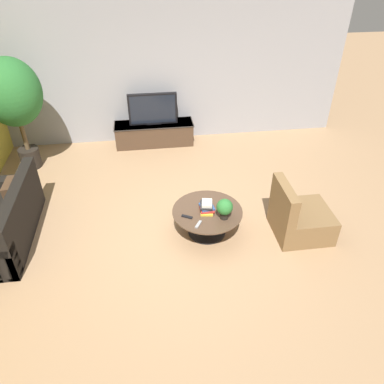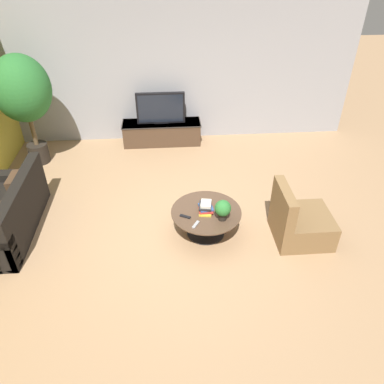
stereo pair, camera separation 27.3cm
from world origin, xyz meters
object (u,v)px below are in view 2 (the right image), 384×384
media_console (162,132)px  potted_plant_tabletop (223,209)px  couch_by_wall (7,215)px  potted_palm_tall (22,92)px  coffee_table (206,218)px  television (161,108)px  armchair_wicker (299,222)px

media_console → potted_plant_tabletop: size_ratio=5.25×
couch_by_wall → potted_palm_tall: 2.35m
coffee_table → couch_by_wall: bearing=174.5°
media_console → television: bearing=-90.0°
media_console → couch_by_wall: 3.53m
coffee_table → television: bearing=101.9°
television → couch_by_wall: bearing=-131.2°
coffee_table → couch_by_wall: size_ratio=0.57×
media_console → armchair_wicker: (1.96, -3.13, 0.03)m
potted_palm_tall → potted_plant_tabletop: potted_palm_tall is taller
potted_plant_tabletop → television: bearing=104.8°
media_console → couch_by_wall: couch_by_wall is taller
armchair_wicker → couch_by_wall: bearing=83.7°
couch_by_wall → potted_palm_tall: potted_palm_tall is taller
coffee_table → armchair_wicker: size_ratio=1.19×
coffee_table → media_console: bearing=101.9°
media_console → potted_plant_tabletop: bearing=-75.2°
media_console → armchair_wicker: size_ratio=1.89×
television → potted_palm_tall: size_ratio=0.47×
media_console → armchair_wicker: bearing=-58.0°
television → armchair_wicker: television is taller
television → coffee_table: (0.62, -2.94, -0.49)m
media_console → potted_palm_tall: potted_palm_tall is taller
potted_palm_tall → armchair_wicker: bearing=-30.2°
coffee_table → potted_plant_tabletop: (0.21, -0.19, 0.30)m
couch_by_wall → armchair_wicker: bearing=83.7°
armchair_wicker → potted_plant_tabletop: bearing=90.2°
media_console → coffee_table: bearing=-78.1°
couch_by_wall → potted_plant_tabletop: size_ratio=5.81×
potted_plant_tabletop → potted_palm_tall: bearing=141.8°
coffee_table → potted_palm_tall: size_ratio=0.50×
media_console → television: (-0.00, -0.00, 0.54)m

